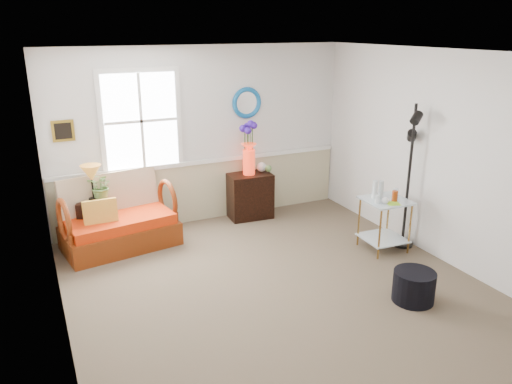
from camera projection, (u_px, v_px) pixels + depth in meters
name	position (u px, v px, depth m)	size (l,w,h in m)	color
floor	(281.00, 292.00, 5.62)	(4.50, 5.00, 0.01)	brown
ceiling	(285.00, 53.00, 4.79)	(4.50, 5.00, 0.01)	white
walls	(282.00, 182.00, 5.21)	(4.51, 5.01, 2.60)	silver
wainscot	(205.00, 191.00, 7.61)	(4.46, 0.02, 0.90)	tan
chair_rail	(204.00, 162.00, 7.45)	(4.46, 0.04, 0.06)	white
window	(141.00, 121.00, 6.87)	(1.14, 0.06, 1.44)	white
picture	(63.00, 131.00, 6.48)	(0.28, 0.03, 0.28)	#AE8929
mirror	(247.00, 103.00, 7.48)	(0.47, 0.47, 0.07)	#157CB1
loveseat	(119.00, 214.00, 6.63)	(1.46, 0.83, 0.95)	maroon
throw_pillow	(101.00, 216.00, 6.41)	(0.43, 0.11, 0.43)	#B95D0A
lamp_stand	(94.00, 223.00, 6.74)	(0.36, 0.36, 0.64)	black
table_lamp	(92.00, 183.00, 6.55)	(0.27, 0.27, 0.49)	#B46F24
potted_plant	(102.00, 189.00, 6.62)	(0.34, 0.37, 0.29)	#587D41
cabinet	(250.00, 196.00, 7.71)	(0.65, 0.42, 0.70)	black
flower_vase	(249.00, 149.00, 7.47)	(0.23, 0.23, 0.80)	red
side_table	(384.00, 225.00, 6.59)	(0.55, 0.55, 0.70)	#AB7C35
tabletop_items	(386.00, 192.00, 6.42)	(0.40, 0.40, 0.24)	silver
floor_lamp	(409.00, 177.00, 6.52)	(0.28, 0.28, 1.93)	black
ottoman	(414.00, 286.00, 5.39)	(0.45, 0.45, 0.35)	black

